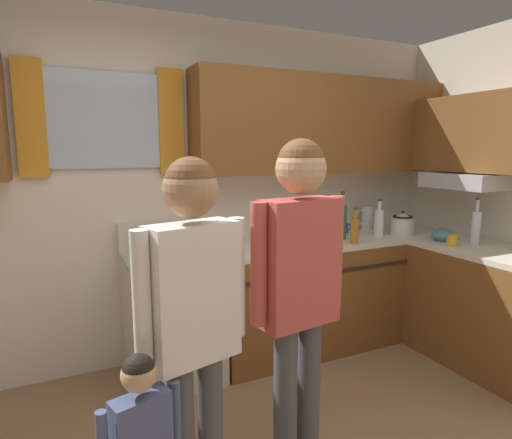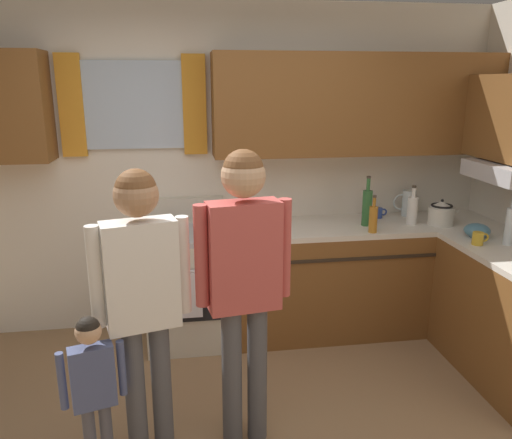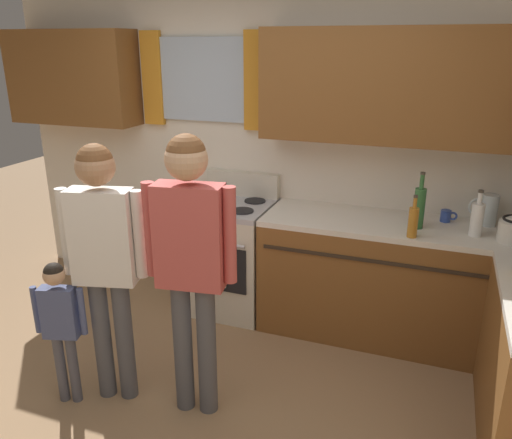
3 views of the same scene
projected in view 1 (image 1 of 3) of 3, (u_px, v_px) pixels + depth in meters
The scene contains 14 objects.
back_wall_unit at pixel (195, 164), 3.23m from camera, with size 4.60×0.42×2.60m.
kitchen_counter_run at pixel (385, 296), 3.49m from camera, with size 2.18×1.76×0.90m.
stove_oven at pixel (172, 314), 3.05m from camera, with size 0.62×0.67×1.10m.
bottle_tall_clear at pixel (476, 227), 3.29m from camera, with size 0.07×0.07×0.37m.
bottle_wine_green at pixel (342, 221), 3.50m from camera, with size 0.08×0.08×0.39m.
bottle_oil_amber at pixel (355, 230), 3.33m from camera, with size 0.06×0.06×0.29m.
bottle_milk_white at pixel (379, 222), 3.64m from camera, with size 0.08×0.08×0.31m.
mug_mustard_yellow at pixel (452, 240), 3.25m from camera, with size 0.12×0.08×0.09m.
mug_cobalt_blue at pixel (345, 228), 3.78m from camera, with size 0.11×0.07×0.08m.
stovetop_kettle at pixel (402, 223), 3.70m from camera, with size 0.27×0.20×0.21m.
water_pitcher at pixel (367, 218), 3.91m from camera, with size 0.19×0.11×0.22m.
mixing_bowl at pixel (443, 235), 3.44m from camera, with size 0.18×0.18×0.10m.
adult_holding_child at pixel (194, 307), 1.69m from camera, with size 0.49×0.24×1.60m.
adult_in_plaid at pixel (299, 276), 1.96m from camera, with size 0.51×0.23×1.68m.
Camera 1 is at (-0.90, -1.33, 1.63)m, focal length 30.00 mm.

